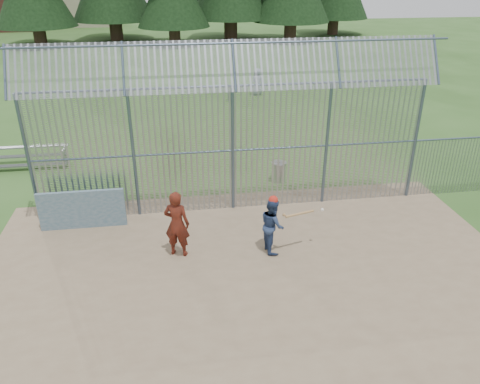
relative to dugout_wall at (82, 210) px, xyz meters
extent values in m
plane|color=#2D511E|center=(4.60, -2.90, -0.62)|extent=(120.00, 120.00, 0.00)
cube|color=#756047|center=(4.60, -3.40, -0.61)|extent=(14.00, 10.00, 0.02)
cube|color=#38566B|center=(0.00, 0.00, 0.00)|extent=(2.50, 0.12, 1.20)
imported|color=navy|center=(5.32, -2.04, 0.18)|extent=(0.66, 0.81, 1.56)
imported|color=maroon|center=(2.76, -1.88, 0.34)|extent=(0.80, 0.65, 1.89)
imported|color=slate|center=(8.03, 14.96, 0.19)|extent=(0.92, 0.77, 1.61)
imported|color=slate|center=(6.19, 13.81, -0.17)|extent=(0.57, 0.35, 0.90)
sphere|color=red|center=(5.32, -2.04, 0.94)|extent=(0.25, 0.25, 0.25)
cylinder|color=#AA7F4C|center=(6.02, -2.19, 0.56)|extent=(0.84, 0.29, 0.07)
sphere|color=#AA7F4C|center=(5.59, -2.19, 0.56)|extent=(0.09, 0.09, 0.09)
sphere|color=white|center=(6.69, -2.06, 0.55)|extent=(0.09, 0.09, 0.09)
cylinder|color=#96989F|center=(6.52, 2.43, -0.27)|extent=(0.52, 0.52, 0.70)
cylinder|color=#9EA0A5|center=(6.52, 2.43, 0.10)|extent=(0.56, 0.56, 0.05)
sphere|color=#9EA0A5|center=(6.52, 2.43, 0.15)|extent=(0.10, 0.10, 0.10)
cube|color=slate|center=(-2.86, 4.89, -0.42)|extent=(3.00, 0.25, 0.05)
cube|color=slate|center=(-2.86, 5.24, -0.17)|extent=(3.00, 0.25, 0.05)
cube|color=slate|center=(-2.86, 5.59, 0.08)|extent=(3.00, 0.25, 0.05)
cube|color=slate|center=(-1.46, 5.24, -0.27)|extent=(0.06, 0.90, 0.70)
cylinder|color=#47566B|center=(-1.40, 0.60, 1.38)|extent=(0.10, 0.10, 4.00)
cylinder|color=#47566B|center=(1.60, 0.60, 1.38)|extent=(0.10, 0.10, 4.00)
cylinder|color=#47566B|center=(4.60, 0.60, 1.38)|extent=(0.10, 0.10, 4.00)
cylinder|color=#47566B|center=(7.60, 0.60, 1.38)|extent=(0.10, 0.10, 4.00)
cylinder|color=#47566B|center=(10.60, 0.60, 1.38)|extent=(0.10, 0.10, 4.00)
cylinder|color=#47566B|center=(4.60, 0.60, 3.38)|extent=(12.00, 0.07, 0.07)
cylinder|color=#47566B|center=(4.60, 0.60, 1.38)|extent=(12.00, 0.06, 0.06)
cube|color=gray|center=(4.60, 0.60, 1.38)|extent=(12.00, 0.02, 4.00)
cube|color=gray|center=(4.60, 0.23, 4.03)|extent=(12.00, 0.77, 1.31)
cylinder|color=#47566B|center=(10.60, 0.60, 0.38)|extent=(0.08, 0.08, 2.00)
cylinder|color=#332319|center=(-9.40, 37.10, 0.91)|extent=(1.19, 1.19, 3.06)
cylinder|color=#332319|center=(-2.40, 40.10, 1.09)|extent=(1.33, 1.33, 3.42)
cylinder|color=#332319|center=(3.60, 36.10, 0.82)|extent=(1.12, 1.12, 2.88)
cylinder|color=#332319|center=(9.60, 39.10, 1.18)|extent=(1.40, 1.40, 3.60)
cylinder|color=#332319|center=(15.60, 37.10, 1.00)|extent=(1.26, 1.26, 3.24)
cylinder|color=#332319|center=(21.60, 41.10, 0.91)|extent=(1.19, 1.19, 3.06)
cube|color=#B2A58C|center=(-7.40, 55.10, 2.38)|extent=(8.00, 7.00, 6.00)
camera|label=1|loc=(2.82, -12.79, 6.53)|focal=35.00mm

